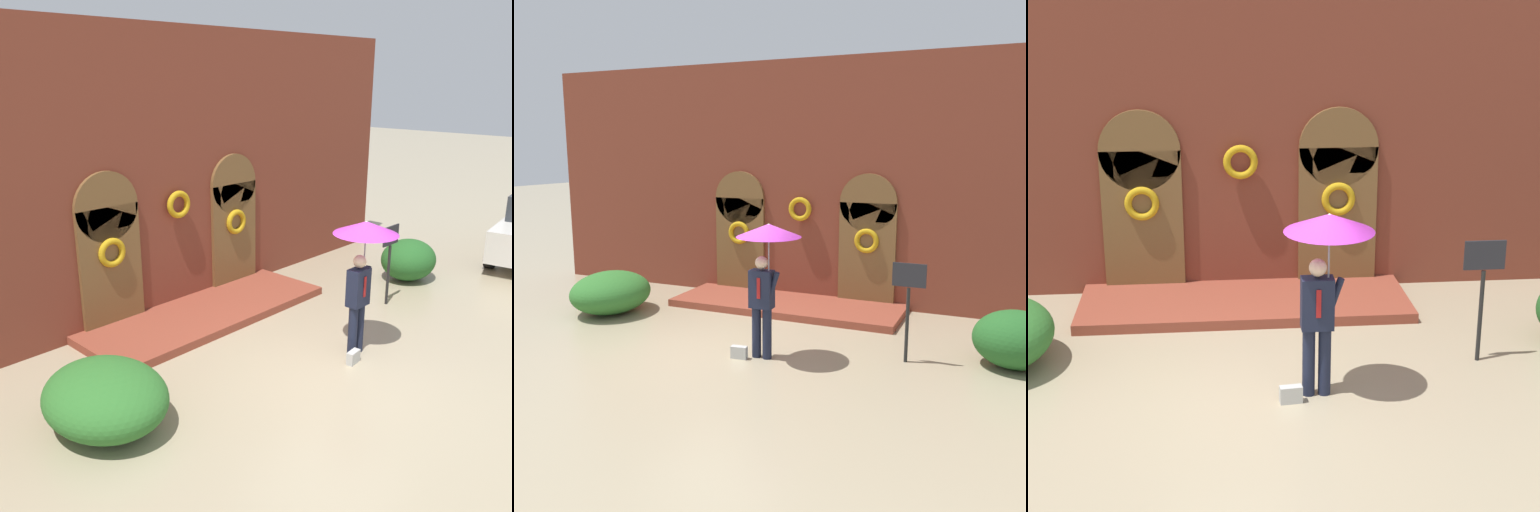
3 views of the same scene
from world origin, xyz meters
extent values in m
plane|color=tan|center=(0.00, 0.00, 0.00)|extent=(80.00, 80.00, 0.00)
cube|color=brown|center=(0.00, 4.20, 2.80)|extent=(14.00, 0.50, 5.60)
cube|color=brown|center=(-1.60, 3.91, 1.20)|extent=(1.30, 0.08, 2.40)
cylinder|color=brown|center=(-1.60, 3.91, 2.40)|extent=(1.30, 0.08, 1.30)
cube|color=brown|center=(1.60, 3.91, 1.20)|extent=(1.30, 0.08, 2.40)
cylinder|color=brown|center=(1.60, 3.91, 2.40)|extent=(1.30, 0.08, 1.30)
torus|color=#C69314|center=(-1.60, 3.84, 1.55)|extent=(0.56, 0.12, 0.56)
torus|color=#C69314|center=(1.60, 3.84, 1.55)|extent=(0.56, 0.12, 0.56)
torus|color=#C69314|center=(0.00, 3.84, 2.20)|extent=(0.56, 0.12, 0.56)
cube|color=brown|center=(0.00, 3.05, 0.08)|extent=(5.20, 1.80, 0.16)
cylinder|color=#191E33|center=(0.65, 0.01, 0.45)|extent=(0.16, 0.16, 0.90)
cylinder|color=#191E33|center=(0.85, 0.01, 0.45)|extent=(0.16, 0.16, 0.90)
cube|color=#191E33|center=(0.75, 0.01, 1.23)|extent=(0.40, 0.24, 0.66)
cube|color=#A51919|center=(0.75, -0.12, 1.27)|extent=(0.06, 0.01, 0.36)
sphere|color=beige|center=(0.75, 0.01, 1.69)|extent=(0.22, 0.22, 0.22)
cylinder|color=#191E33|center=(0.97, 0.01, 1.33)|extent=(0.22, 0.09, 0.46)
cylinder|color=gray|center=(0.88, 0.01, 1.65)|extent=(0.02, 0.02, 0.98)
cone|color=#992893|center=(0.88, 0.01, 2.25)|extent=(1.10, 1.10, 0.22)
cone|color=white|center=(0.88, 0.01, 2.27)|extent=(0.61, 0.61, 0.20)
cube|color=#B7B7B2|center=(0.41, -0.19, 0.11)|extent=(0.29, 0.15, 0.22)
cylinder|color=black|center=(3.09, 0.81, 0.65)|extent=(0.06, 0.06, 1.30)
cube|color=#232328|center=(3.09, 0.81, 1.52)|extent=(0.56, 0.03, 0.40)
camera|label=1|loc=(-7.01, -4.99, 4.67)|focal=40.00mm
camera|label=2|loc=(4.67, -8.60, 3.59)|focal=40.00mm
camera|label=3|loc=(-0.57, -9.65, 5.03)|focal=60.00mm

